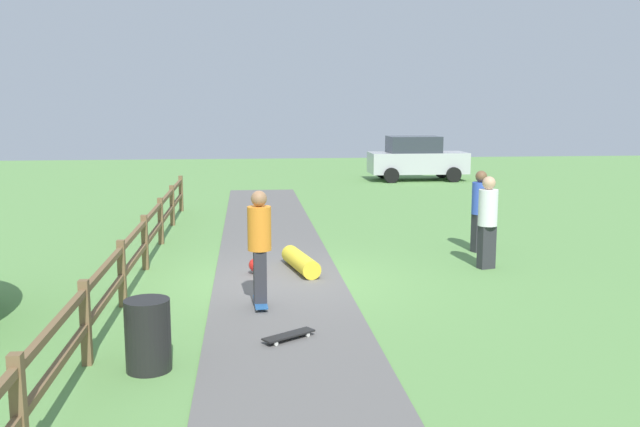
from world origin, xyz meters
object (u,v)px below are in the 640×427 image
(trash_bin, at_px, (148,335))
(bystander_blue, at_px, (480,207))
(skateboard_loose, at_px, (289,335))
(skater_riding, at_px, (260,242))
(skater_fallen, at_px, (297,262))
(parked_car_silver, at_px, (417,158))
(bystander_white, at_px, (488,218))

(trash_bin, bearing_deg, bystander_blue, 44.85)
(skateboard_loose, distance_m, bystander_blue, 7.21)
(trash_bin, distance_m, skater_riding, 2.98)
(trash_bin, xyz_separation_m, skater_fallen, (2.19, 4.88, -0.25))
(skater_riding, height_order, parked_car_silver, parked_car_silver)
(bystander_white, bearing_deg, skater_fallen, 178.58)
(bystander_white, bearing_deg, trash_bin, -141.41)
(skateboard_loose, bearing_deg, skater_riding, 102.17)
(trash_bin, relative_size, bystander_white, 0.48)
(skater_riding, distance_m, bystander_white, 5.10)
(skater_riding, relative_size, bystander_blue, 1.04)
(trash_bin, relative_size, skater_riding, 0.48)
(trash_bin, relative_size, skater_fallen, 0.56)
(skater_fallen, height_order, bystander_blue, bystander_blue)
(bystander_blue, distance_m, parked_car_silver, 14.85)
(skateboard_loose, bearing_deg, skater_fallen, 84.22)
(skateboard_loose, relative_size, parked_car_silver, 0.18)
(skater_riding, distance_m, bystander_blue, 6.25)
(skater_fallen, xyz_separation_m, parked_car_silver, (6.40, 16.16, 0.76))
(trash_bin, height_order, bystander_white, bystander_white)
(trash_bin, xyz_separation_m, parked_car_silver, (8.59, 21.04, 0.51))
(skateboard_loose, xyz_separation_m, bystander_blue, (4.60, 5.48, 0.92))
(bystander_white, bearing_deg, skater_riding, -153.82)
(skater_fallen, distance_m, skateboard_loose, 4.03)
(trash_bin, bearing_deg, skateboard_loose, 25.91)
(skater_fallen, relative_size, skateboard_loose, 2.09)
(skater_riding, distance_m, skateboard_loose, 1.98)
(skater_riding, xyz_separation_m, skater_fallen, (0.77, 2.34, -0.88))
(bystander_blue, bearing_deg, parked_car_silver, 81.44)
(skater_riding, height_order, skateboard_loose, skater_riding)
(skateboard_loose, distance_m, parked_car_silver, 21.31)
(skater_fallen, height_order, skateboard_loose, skater_fallen)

